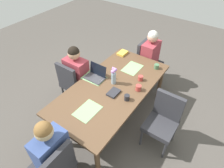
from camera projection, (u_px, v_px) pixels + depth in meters
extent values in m
plane|color=#4C4742|center=(112.00, 117.00, 3.50)|extent=(10.00, 10.00, 0.00)
cube|color=brown|center=(112.00, 87.00, 3.02)|extent=(2.06, 1.04, 0.04)
cylinder|color=brown|center=(121.00, 68.00, 4.04)|extent=(0.07, 0.07, 0.71)
cylinder|color=brown|center=(51.00, 130.00, 2.87)|extent=(0.07, 0.07, 0.71)
cylinder|color=brown|center=(160.00, 83.00, 3.66)|extent=(0.07, 0.07, 0.71)
cylinder|color=brown|center=(98.00, 163.00, 2.49)|extent=(0.07, 0.07, 0.71)
cube|color=#2D2D33|center=(150.00, 65.00, 4.02)|extent=(0.44, 0.44, 0.08)
cube|color=#2D2D33|center=(143.00, 51.00, 3.93)|extent=(0.42, 0.06, 0.45)
cylinder|color=#333338|center=(160.00, 72.00, 4.20)|extent=(0.04, 0.04, 0.37)
cylinder|color=#333338|center=(152.00, 81.00, 3.97)|extent=(0.04, 0.04, 0.37)
cylinder|color=#333338|center=(145.00, 66.00, 4.37)|extent=(0.04, 0.04, 0.37)
cylinder|color=#333338|center=(136.00, 75.00, 4.13)|extent=(0.04, 0.04, 0.37)
cube|color=#2D2D33|center=(147.00, 73.00, 4.11)|extent=(0.34, 0.36, 0.45)
cube|color=#93333D|center=(150.00, 54.00, 3.79)|extent=(0.40, 0.24, 0.50)
sphere|color=tan|center=(153.00, 37.00, 3.55)|extent=(0.20, 0.20, 0.20)
sphere|color=beige|center=(153.00, 36.00, 3.53)|extent=(0.19, 0.19, 0.19)
cube|color=#2D2D33|center=(76.00, 83.00, 3.58)|extent=(0.44, 0.44, 0.08)
cube|color=#2D2D33|center=(67.00, 77.00, 3.29)|extent=(0.06, 0.42, 0.45)
cylinder|color=#333338|center=(77.00, 83.00, 3.93)|extent=(0.04, 0.04, 0.37)
cylinder|color=#333338|center=(91.00, 90.00, 3.77)|extent=(0.04, 0.04, 0.37)
cylinder|color=#333338|center=(63.00, 94.00, 3.70)|extent=(0.04, 0.04, 0.37)
cylinder|color=#333338|center=(78.00, 102.00, 3.53)|extent=(0.04, 0.04, 0.37)
cube|color=#2D2D33|center=(80.00, 92.00, 3.68)|extent=(0.36, 0.34, 0.45)
cube|color=#93333D|center=(77.00, 72.00, 3.37)|extent=(0.24, 0.40, 0.50)
sphere|color=tan|center=(74.00, 54.00, 3.12)|extent=(0.20, 0.20, 0.20)
sphere|color=black|center=(74.00, 52.00, 3.10)|extent=(0.19, 0.19, 0.19)
cube|color=#2D2D33|center=(52.00, 166.00, 2.40)|extent=(0.44, 0.44, 0.08)
cube|color=#2D2D33|center=(59.00, 165.00, 2.14)|extent=(0.42, 0.06, 0.45)
cylinder|color=#333338|center=(57.00, 156.00, 2.75)|extent=(0.04, 0.04, 0.37)
cube|color=#384C84|center=(51.00, 150.00, 2.24)|extent=(0.40, 0.24, 0.50)
sphere|color=tan|center=(44.00, 132.00, 2.00)|extent=(0.20, 0.20, 0.20)
sphere|color=brown|center=(43.00, 130.00, 1.98)|extent=(0.19, 0.19, 0.19)
cube|color=#2D2D33|center=(160.00, 126.00, 2.86)|extent=(0.44, 0.44, 0.08)
cube|color=#2D2D33|center=(169.00, 106.00, 2.80)|extent=(0.06, 0.42, 0.45)
cylinder|color=#333338|center=(164.00, 150.00, 2.81)|extent=(0.04, 0.04, 0.37)
cylinder|color=#333338|center=(141.00, 137.00, 2.97)|extent=(0.04, 0.04, 0.37)
cylinder|color=#333338|center=(174.00, 132.00, 3.04)|extent=(0.04, 0.04, 0.37)
cylinder|color=#333338|center=(152.00, 121.00, 3.21)|extent=(0.04, 0.04, 0.37)
cylinder|color=#8EA8B7|center=(114.00, 78.00, 3.00)|extent=(0.08, 0.08, 0.19)
sphere|color=#B27AC6|center=(113.00, 72.00, 2.89)|extent=(0.06, 0.06, 0.06)
cylinder|color=#477A3D|center=(113.00, 73.00, 2.91)|extent=(0.01, 0.01, 0.05)
sphere|color=#B27AC6|center=(115.00, 70.00, 2.89)|extent=(0.06, 0.06, 0.06)
cylinder|color=#477A3D|center=(115.00, 72.00, 2.91)|extent=(0.01, 0.01, 0.07)
sphere|color=#B27AC6|center=(113.00, 68.00, 2.90)|extent=(0.05, 0.05, 0.05)
cylinder|color=#477A3D|center=(113.00, 71.00, 2.93)|extent=(0.01, 0.01, 0.08)
cube|color=#7FAD70|center=(132.00, 68.00, 3.36)|extent=(0.36, 0.26, 0.00)
cube|color=#7FAD70|center=(94.00, 78.00, 3.16)|extent=(0.28, 0.37, 0.00)
cube|color=#7FAD70|center=(88.00, 111.00, 2.63)|extent=(0.36, 0.27, 0.00)
cube|color=#38383D|center=(95.00, 78.00, 3.15)|extent=(0.22, 0.32, 0.02)
cube|color=black|center=(98.00, 70.00, 3.13)|extent=(0.04, 0.31, 0.20)
cylinder|color=#AD3D38|center=(138.00, 88.00, 2.91)|extent=(0.09, 0.09, 0.09)
cylinder|color=#232328|center=(127.00, 98.00, 2.76)|extent=(0.08, 0.08, 0.09)
cylinder|color=#47704C|center=(156.00, 66.00, 3.33)|extent=(0.08, 0.08, 0.08)
cylinder|color=#AD3D38|center=(140.00, 78.00, 3.09)|extent=(0.08, 0.08, 0.08)
cube|color=gold|center=(123.00, 53.00, 3.69)|extent=(0.20, 0.14, 0.04)
cube|color=#28282D|center=(114.00, 93.00, 2.88)|extent=(0.20, 0.14, 0.03)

